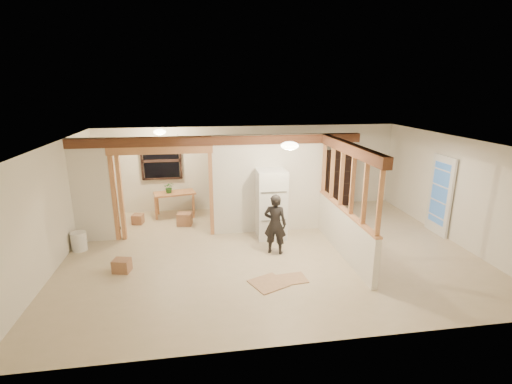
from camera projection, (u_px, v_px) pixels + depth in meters
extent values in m
cube|color=beige|center=(269.00, 250.00, 8.51)|extent=(9.00, 6.50, 0.01)
cube|color=white|center=(270.00, 142.00, 7.83)|extent=(9.00, 6.50, 0.01)
cube|color=silver|center=(250.00, 168.00, 11.26)|extent=(9.00, 0.01, 2.50)
cube|color=silver|center=(314.00, 266.00, 5.08)|extent=(9.00, 0.01, 2.50)
cube|color=silver|center=(52.00, 208.00, 7.51)|extent=(0.01, 6.50, 2.50)
cube|color=silver|center=(455.00, 190.00, 8.82)|extent=(0.01, 6.50, 2.50)
cube|color=silver|center=(91.00, 191.00, 8.72)|extent=(0.90, 0.12, 2.50)
cube|color=silver|center=(269.00, 184.00, 9.34)|extent=(2.80, 0.12, 2.50)
cube|color=tan|center=(164.00, 194.00, 9.00)|extent=(2.46, 0.14, 2.20)
cube|color=brown|center=(220.00, 140.00, 8.85)|extent=(7.00, 0.18, 0.22)
cube|color=brown|center=(349.00, 148.00, 7.71)|extent=(0.18, 3.30, 0.22)
cube|color=silver|center=(343.00, 232.00, 8.22)|extent=(0.12, 3.20, 1.00)
cube|color=tan|center=(347.00, 182.00, 7.91)|extent=(0.14, 3.20, 1.32)
cube|color=black|center=(161.00, 161.00, 10.72)|extent=(1.12, 0.10, 1.10)
cube|color=white|center=(440.00, 195.00, 9.26)|extent=(0.12, 0.86, 2.00)
ellipsoid|color=#FFEABF|center=(290.00, 146.00, 7.40)|extent=(0.36, 0.36, 0.16)
ellipsoid|color=#FFEABF|center=(160.00, 132.00, 9.66)|extent=(0.32, 0.32, 0.14)
ellipsoid|color=#FFD88C|center=(179.00, 147.00, 9.14)|extent=(0.07, 0.07, 0.07)
cube|color=silver|center=(271.00, 204.00, 9.07)|extent=(0.70, 0.68, 1.70)
imported|color=black|center=(275.00, 224.00, 8.19)|extent=(0.59, 0.49, 1.38)
cube|color=tan|center=(175.00, 204.00, 10.67)|extent=(1.22, 0.79, 0.71)
imported|color=#255622|center=(169.00, 187.00, 10.48)|extent=(0.29, 0.25, 0.32)
cylinder|color=#A62C17|center=(110.00, 219.00, 9.61)|extent=(0.61, 0.61, 0.61)
cube|color=black|center=(340.00, 178.00, 11.57)|extent=(0.87, 0.29, 1.74)
cylinder|color=white|center=(79.00, 241.00, 8.46)|extent=(0.38, 0.38, 0.43)
cube|color=#A4704F|center=(185.00, 219.00, 10.04)|extent=(0.43, 0.39, 0.33)
cube|color=#A4704F|center=(138.00, 219.00, 10.14)|extent=(0.32, 0.32, 0.26)
cube|color=#A4704F|center=(122.00, 266.00, 7.48)|extent=(0.38, 0.34, 0.27)
cube|color=tan|center=(268.00, 283.00, 7.05)|extent=(0.79, 0.79, 0.02)
cube|color=tan|center=(292.00, 279.00, 7.22)|extent=(0.59, 0.49, 0.02)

